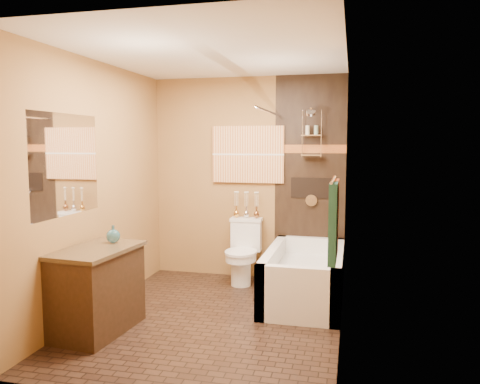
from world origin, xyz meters
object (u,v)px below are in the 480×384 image
(bathtub, at_px, (304,280))
(toilet, at_px, (243,251))
(sunset_painting, at_px, (248,154))
(vanity, at_px, (97,290))

(bathtub, bearing_deg, toilet, 149.34)
(bathtub, distance_m, toilet, 0.93)
(sunset_painting, height_order, toilet, sunset_painting)
(toilet, xyz_separation_m, vanity, (-0.94, -1.75, -0.00))
(sunset_painting, bearing_deg, bathtub, -42.60)
(sunset_painting, bearing_deg, vanity, -115.00)
(vanity, bearing_deg, sunset_painting, 69.66)
(sunset_painting, xyz_separation_m, toilet, (0.00, -0.26, -1.16))
(sunset_painting, relative_size, bathtub, 0.60)
(bathtub, height_order, vanity, vanity)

